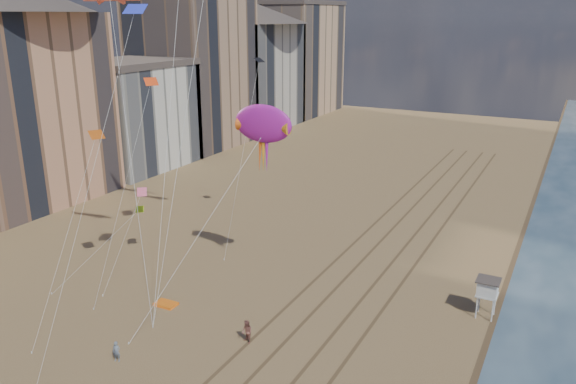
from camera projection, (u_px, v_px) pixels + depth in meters
The scene contains 9 objects.
wet_sand at pixel (559, 281), 52.23m from camera, with size 260.00×260.00×0.00m, color #42301E.
tracks at pixel (354, 287), 51.05m from camera, with size 7.68×120.00×0.01m.
buildings at pixel (173, 75), 98.41m from camera, with size 34.72×131.35×29.00m.
lifeguard_stand at pixel (488, 288), 45.29m from camera, with size 1.85×1.85×3.33m.
grounded_kite at pixel (166, 304), 47.81m from camera, with size 1.89×1.20×0.21m, color orange.
show_kite at pixel (263, 124), 46.75m from camera, with size 4.93×7.07×19.53m.
kite_flyer_a at pixel (117, 352), 39.89m from camera, with size 0.56×0.37×1.54m, color slate.
kite_flyer_b at pixel (247, 332), 42.05m from camera, with size 0.91×0.71×1.87m, color #8C5247.
small_kites at pixel (148, 102), 47.25m from camera, with size 12.32×21.21×19.36m.
Camera 1 is at (18.59, -13.63, 23.61)m, focal length 35.00 mm.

